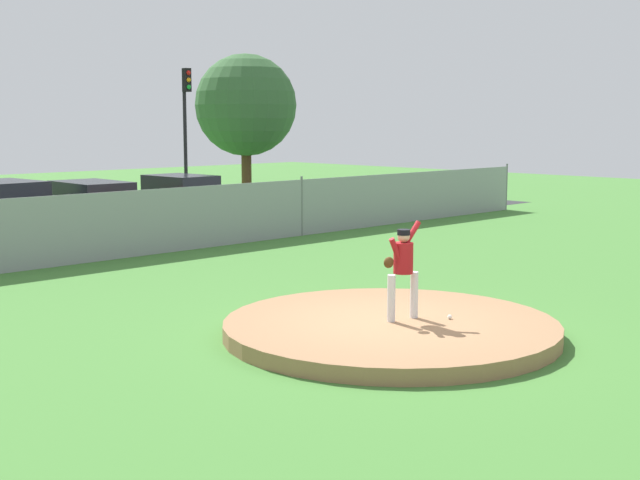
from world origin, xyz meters
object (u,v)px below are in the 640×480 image
at_px(parked_car_silver, 181,201).
at_px(pitcher_youth, 403,264).
at_px(traffic_cone_orange, 223,205).
at_px(parked_car_red, 92,210).
at_px(baseball, 450,317).
at_px(traffic_light_far, 186,115).
at_px(parked_car_navy, 6,214).

bearing_deg(parked_car_silver, pitcher_youth, -112.43).
xyz_separation_m(parked_car_silver, traffic_cone_orange, (3.63, 2.38, -0.54)).
height_order(pitcher_youth, traffic_cone_orange, pitcher_youth).
distance_m(parked_car_red, traffic_cone_orange, 7.74).
relative_size(baseball, traffic_cone_orange, 0.13).
bearing_deg(pitcher_youth, traffic_light_far, 63.88).
xyz_separation_m(parked_car_navy, parked_car_red, (2.61, -0.21, -0.04)).
bearing_deg(parked_car_navy, baseball, -87.66).
bearing_deg(parked_car_navy, parked_car_silver, 2.04).
height_order(parked_car_silver, traffic_light_far, traffic_light_far).
distance_m(parked_car_silver, parked_car_red, 3.58).
distance_m(baseball, parked_car_navy, 15.20).
relative_size(pitcher_youth, traffic_light_far, 0.29).
relative_size(pitcher_youth, parked_car_navy, 0.37).
relative_size(pitcher_youth, baseball, 21.70).
bearing_deg(baseball, pitcher_youth, 138.81).
bearing_deg(baseball, parked_car_red, 82.42).
bearing_deg(parked_car_navy, pitcher_youth, -89.89).
bearing_deg(parked_car_red, traffic_cone_orange, 21.34).
height_order(pitcher_youth, baseball, pitcher_youth).
relative_size(pitcher_youth, parked_car_red, 0.34).
bearing_deg(pitcher_youth, parked_car_red, 79.86).
distance_m(parked_car_navy, traffic_cone_orange, 10.16).
relative_size(parked_car_silver, parked_car_navy, 1.00).
relative_size(parked_car_navy, parked_car_red, 0.91).
height_order(pitcher_youth, parked_car_silver, pitcher_youth).
bearing_deg(traffic_cone_orange, baseball, -117.32).
height_order(parked_car_red, traffic_cone_orange, parked_car_red).
height_order(parked_car_silver, parked_car_red, parked_car_silver).
xyz_separation_m(pitcher_youth, parked_car_red, (2.58, 14.45, -0.36)).
xyz_separation_m(baseball, traffic_cone_orange, (9.19, 17.78, -0.03)).
bearing_deg(baseball, traffic_cone_orange, 62.68).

